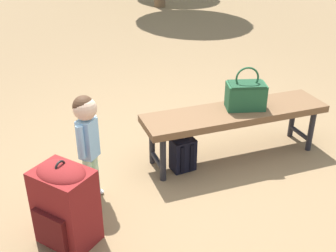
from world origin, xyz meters
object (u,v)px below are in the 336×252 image
park_bench (235,116)px  backpack_small (183,152)px  child_standing (87,133)px  handbag (246,94)px  backpack_large (65,202)px

park_bench → backpack_small: park_bench is taller
child_standing → handbag: bearing=177.8°
backpack_large → backpack_small: bearing=-161.4°
handbag → backpack_large: size_ratio=0.60×
handbag → backpack_large: bearing=11.0°
park_bench → child_standing: child_standing is taller
backpack_small → child_standing: bearing=-0.9°
backpack_large → backpack_small: 1.16m
handbag → child_standing: 1.37m
park_bench → backpack_small: bearing=-4.3°
handbag → backpack_small: 0.71m
park_bench → child_standing: bearing=-2.2°
park_bench → backpack_large: size_ratio=2.68×
park_bench → backpack_small: size_ratio=5.06×
park_bench → backpack_large: (1.58, 0.33, -0.09)m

